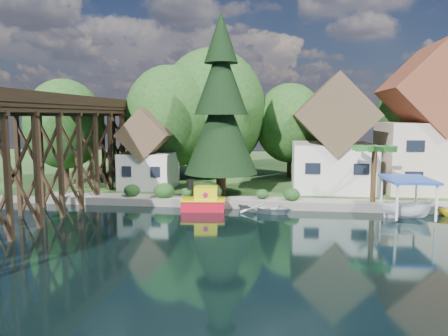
{
  "coord_description": "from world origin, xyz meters",
  "views": [
    {
      "loc": [
        2.09,
        -27.35,
        7.66
      ],
      "look_at": [
        -2.31,
        6.0,
        3.62
      ],
      "focal_mm": 35.0,
      "sensor_mm": 36.0,
      "label": 1
    }
  ],
  "objects": [
    {
      "name": "palm_tree",
      "position": [
        9.65,
        9.52,
        4.86
      ],
      "size": [
        3.73,
        3.73,
        4.99
      ],
      "color": "#382314",
      "rests_on": "bank"
    },
    {
      "name": "bg_trees",
      "position": [
        1.0,
        21.25,
        7.29
      ],
      "size": [
        49.9,
        13.3,
        10.57
      ],
      "color": "#382314",
      "rests_on": "bank"
    },
    {
      "name": "tugboat",
      "position": [
        -4.11,
        7.0,
        0.77
      ],
      "size": [
        3.75,
        2.32,
        2.58
      ],
      "color": "red",
      "rests_on": "ground"
    },
    {
      "name": "shed",
      "position": [
        -11.0,
        14.5,
        3.83
      ],
      "size": [
        5.09,
        5.4,
        7.85
      ],
      "color": "silver",
      "rests_on": "bank"
    },
    {
      "name": "trestle_bridge",
      "position": [
        -16.0,
        5.17,
        5.35
      ],
      "size": [
        4.12,
        44.18,
        9.3
      ],
      "color": "black",
      "rests_on": "ground"
    },
    {
      "name": "conifer",
      "position": [
        -3.29,
        11.36,
        8.32
      ],
      "size": [
        6.6,
        6.6,
        16.24
      ],
      "color": "#382314",
      "rests_on": "bank"
    },
    {
      "name": "boat_canopy",
      "position": [
        11.47,
        6.22,
        1.31
      ],
      "size": [
        3.88,
        4.85,
        3.05
      ],
      "color": "white",
      "rests_on": "ground"
    },
    {
      "name": "ground",
      "position": [
        0.0,
        0.0,
        0.0
      ],
      "size": [
        140.0,
        140.0,
        0.0
      ],
      "primitive_type": "plane",
      "color": "black",
      "rests_on": "ground"
    },
    {
      "name": "promenade",
      "position": [
        6.0,
        9.3,
        0.53
      ],
      "size": [
        50.0,
        2.6,
        0.06
      ],
      "primitive_type": "cube",
      "color": "gray",
      "rests_on": "bank"
    },
    {
      "name": "boat_white_a",
      "position": [
        0.92,
        7.0,
        0.46
      ],
      "size": [
        5.34,
        4.72,
        0.92
      ],
      "primitive_type": "imported",
      "rotation": [
        0.0,
        0.0,
        1.14
      ],
      "color": "silver",
      "rests_on": "ground"
    },
    {
      "name": "house_center",
      "position": [
        16.0,
        16.5,
        6.42
      ],
      "size": [
        8.65,
        9.18,
        13.89
      ],
      "color": "beige",
      "rests_on": "bank"
    },
    {
      "name": "house_left",
      "position": [
        7.0,
        16.0,
        5.14
      ],
      "size": [
        7.64,
        8.64,
        11.02
      ],
      "color": "silver",
      "rests_on": "bank"
    },
    {
      "name": "bank",
      "position": [
        0.0,
        34.0,
        0.25
      ],
      "size": [
        140.0,
        52.0,
        0.5
      ],
      "primitive_type": "cube",
      "color": "#26461C",
      "rests_on": "ground"
    },
    {
      "name": "seawall",
      "position": [
        4.0,
        8.0,
        0.31
      ],
      "size": [
        60.0,
        0.4,
        0.62
      ],
      "primitive_type": "cube",
      "color": "slate",
      "rests_on": "ground"
    },
    {
      "name": "shrubs",
      "position": [
        -4.6,
        9.26,
        1.23
      ],
      "size": [
        15.76,
        2.47,
        1.7
      ],
      "color": "#193C15",
      "rests_on": "bank"
    }
  ]
}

